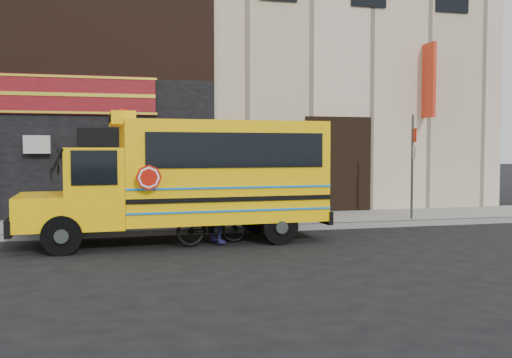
{
  "coord_description": "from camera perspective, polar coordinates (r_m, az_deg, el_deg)",
  "views": [
    {
      "loc": [
        -2.96,
        -11.51,
        2.12
      ],
      "look_at": [
        0.39,
        1.85,
        1.4
      ],
      "focal_mm": 40.0,
      "sensor_mm": 36.0,
      "label": 1
    }
  ],
  "objects": [
    {
      "name": "ground",
      "position": [
        12.07,
        0.34,
        -7.11
      ],
      "size": [
        120.0,
        120.0,
        0.0
      ],
      "primitive_type": "plane",
      "color": "black",
      "rests_on": "ground"
    },
    {
      "name": "curb",
      "position": [
        14.56,
        -2.22,
        -5.07
      ],
      "size": [
        40.0,
        0.2,
        0.15
      ],
      "primitive_type": "cube",
      "color": "gray",
      "rests_on": "ground"
    },
    {
      "name": "sidewalk",
      "position": [
        16.02,
        -3.33,
        -4.34
      ],
      "size": [
        40.0,
        3.0,
        0.15
      ],
      "primitive_type": "cube",
      "color": "#64635D",
      "rests_on": "ground"
    },
    {
      "name": "building",
      "position": [
        22.52,
        -6.59,
        13.23
      ],
      "size": [
        20.0,
        10.7,
        12.0
      ],
      "color": "beige",
      "rests_on": "sidewalk"
    },
    {
      "name": "school_bus",
      "position": [
        13.11,
        -6.32,
        0.31
      ],
      "size": [
        6.98,
        2.59,
        2.92
      ],
      "color": "black",
      "rests_on": "ground"
    },
    {
      "name": "sign_pole",
      "position": [
        16.68,
        15.38,
        1.47
      ],
      "size": [
        0.07,
        0.27,
        3.09
      ],
      "color": "#39403C",
      "rests_on": "ground"
    },
    {
      "name": "bicycle",
      "position": [
        12.7,
        -4.28,
        -4.19
      ],
      "size": [
        1.84,
        1.0,
        1.07
      ],
      "primitive_type": "imported",
      "rotation": [
        0.0,
        0.0,
        1.87
      ],
      "color": "black",
      "rests_on": "ground"
    },
    {
      "name": "cyclist",
      "position": [
        12.67,
        -3.89,
        -2.12
      ],
      "size": [
        0.68,
        0.83,
        1.98
      ],
      "primitive_type": "imported",
      "rotation": [
        0.0,
        0.0,
        1.89
      ],
      "color": "black",
      "rests_on": "ground"
    }
  ]
}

